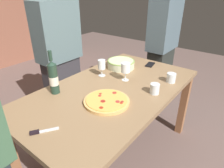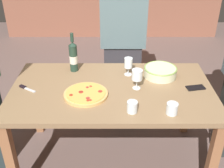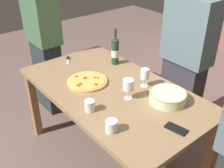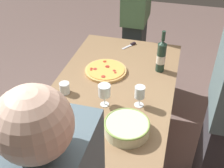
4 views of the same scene
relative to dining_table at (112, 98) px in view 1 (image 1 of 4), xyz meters
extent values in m
plane|color=#6D5650|center=(0.00, 0.00, -0.66)|extent=(8.00, 8.00, 0.00)
cube|color=#8F6E4C|center=(0.00, 0.00, 0.07)|extent=(1.60, 0.90, 0.04)
cube|color=#9B633F|center=(0.74, -0.40, -0.30)|extent=(0.07, 0.07, 0.71)
cube|color=#9B633F|center=(-0.74, 0.40, -0.30)|extent=(0.07, 0.07, 0.71)
cube|color=#9B633F|center=(0.74, 0.40, -0.30)|extent=(0.07, 0.07, 0.71)
cylinder|color=#E3AD62|center=(-0.20, -0.11, 0.10)|extent=(0.33, 0.33, 0.02)
cylinder|color=#F1AD4E|center=(-0.20, -0.11, 0.12)|extent=(0.30, 0.30, 0.01)
cylinder|color=#AE2E1D|center=(-0.17, -0.22, 0.12)|extent=(0.02, 0.02, 0.00)
cylinder|color=#A63825|center=(-0.17, -0.02, 0.12)|extent=(0.02, 0.02, 0.00)
cylinder|color=#AB3727|center=(-0.16, -0.21, 0.12)|extent=(0.02, 0.02, 0.00)
cylinder|color=#AC3727|center=(-0.09, -0.09, 0.12)|extent=(0.03, 0.03, 0.00)
cylinder|color=#AB352E|center=(-0.18, -0.19, 0.12)|extent=(0.03, 0.03, 0.00)
cylinder|color=#9F291D|center=(-0.23, -0.10, 0.12)|extent=(0.03, 0.03, 0.00)
cylinder|color=#AB2F19|center=(-0.30, -0.15, 0.12)|extent=(0.03, 0.03, 0.00)
cylinder|color=#A8332B|center=(-0.19, -0.03, 0.12)|extent=(0.02, 0.02, 0.00)
cylinder|color=beige|center=(0.41, 0.20, 0.13)|extent=(0.28, 0.28, 0.08)
torus|color=#8CB154|center=(0.41, 0.20, 0.17)|extent=(0.28, 0.28, 0.01)
cylinder|color=#223A2D|center=(-0.33, 0.31, 0.21)|extent=(0.07, 0.07, 0.24)
cone|color=#223A2D|center=(-0.33, 0.31, 0.34)|extent=(0.07, 0.07, 0.03)
cylinder|color=#223A2D|center=(-0.33, 0.31, 0.40)|extent=(0.03, 0.03, 0.08)
cylinder|color=silver|center=(-0.33, 0.31, 0.20)|extent=(0.07, 0.07, 0.07)
cylinder|color=white|center=(0.14, 0.23, 0.09)|extent=(0.06, 0.06, 0.00)
cylinder|color=white|center=(0.14, 0.23, 0.13)|extent=(0.01, 0.01, 0.07)
cylinder|color=white|center=(0.14, 0.23, 0.21)|extent=(0.07, 0.07, 0.08)
cylinder|color=maroon|center=(0.14, 0.23, 0.19)|extent=(0.06, 0.06, 0.04)
cylinder|color=white|center=(0.19, 0.00, 0.09)|extent=(0.06, 0.06, 0.00)
cylinder|color=white|center=(0.19, 0.00, 0.14)|extent=(0.01, 0.01, 0.08)
cylinder|color=white|center=(0.19, 0.00, 0.21)|extent=(0.08, 0.08, 0.08)
cylinder|color=white|center=(0.14, -0.31, 0.13)|extent=(0.07, 0.07, 0.08)
cylinder|color=white|center=(0.41, -0.34, 0.13)|extent=(0.08, 0.08, 0.08)
cube|color=black|center=(0.66, 0.00, 0.10)|extent=(0.15, 0.10, 0.01)
cube|color=silver|center=(-0.64, -0.03, 0.10)|extent=(0.11, 0.08, 0.01)
cube|color=black|center=(-0.71, 0.01, 0.10)|extent=(0.06, 0.05, 0.02)
cube|color=#292D2A|center=(1.15, 0.10, -0.26)|extent=(0.38, 0.20, 0.79)
cube|color=slate|center=(1.15, 0.10, 0.43)|extent=(0.45, 0.24, 0.59)
cube|color=#333136|center=(0.11, 0.80, -0.26)|extent=(0.38, 0.20, 0.79)
cube|color=slate|center=(0.11, 0.80, 0.43)|extent=(0.45, 0.24, 0.60)
camera|label=1|loc=(-1.12, -0.88, 0.86)|focal=31.35mm
camera|label=2|loc=(0.00, -1.89, 1.24)|focal=44.93mm
camera|label=3|loc=(1.44, -1.17, 1.23)|focal=43.04mm
camera|label=4|loc=(1.61, 0.43, 1.35)|focal=45.19mm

